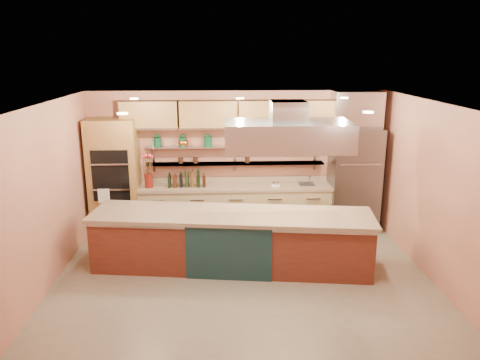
{
  "coord_description": "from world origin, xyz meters",
  "views": [
    {
      "loc": [
        -0.35,
        -6.87,
        3.52
      ],
      "look_at": [
        -0.01,
        1.0,
        1.37
      ],
      "focal_mm": 35.0,
      "sensor_mm": 36.0,
      "label": 1
    }
  ],
  "objects_px": {
    "copper_kettle": "(184,143)",
    "green_canister": "(208,141)",
    "flower_vase": "(149,180)",
    "kitchen_scale": "(275,184)",
    "refrigerator": "(354,179)",
    "island": "(232,240)"
  },
  "relations": [
    {
      "from": "copper_kettle",
      "to": "green_canister",
      "type": "distance_m",
      "value": 0.48
    },
    {
      "from": "green_canister",
      "to": "island",
      "type": "bearing_deg",
      "value": -77.87
    },
    {
      "from": "refrigerator",
      "to": "island",
      "type": "distance_m",
      "value": 3.09
    },
    {
      "from": "green_canister",
      "to": "kitchen_scale",
      "type": "bearing_deg",
      "value": -9.29
    },
    {
      "from": "refrigerator",
      "to": "kitchen_scale",
      "type": "xyz_separation_m",
      "value": [
        -1.59,
        0.01,
        -0.07
      ]
    },
    {
      "from": "refrigerator",
      "to": "green_canister",
      "type": "distance_m",
      "value": 3.04
    },
    {
      "from": "refrigerator",
      "to": "flower_vase",
      "type": "bearing_deg",
      "value": 179.86
    },
    {
      "from": "refrigerator",
      "to": "copper_kettle",
      "type": "bearing_deg",
      "value": 176.15
    },
    {
      "from": "kitchen_scale",
      "to": "green_canister",
      "type": "bearing_deg",
      "value": 152.3
    },
    {
      "from": "flower_vase",
      "to": "copper_kettle",
      "type": "xyz_separation_m",
      "value": [
        0.71,
        0.22,
        0.71
      ]
    },
    {
      "from": "flower_vase",
      "to": "kitchen_scale",
      "type": "xyz_separation_m",
      "value": [
        2.53,
        0.0,
        -0.1
      ]
    },
    {
      "from": "island",
      "to": "green_canister",
      "type": "bearing_deg",
      "value": 109.44
    },
    {
      "from": "island",
      "to": "copper_kettle",
      "type": "xyz_separation_m",
      "value": [
        -0.89,
        1.93,
        1.31
      ]
    },
    {
      "from": "kitchen_scale",
      "to": "island",
      "type": "bearing_deg",
      "value": -137.02
    },
    {
      "from": "copper_kettle",
      "to": "green_canister",
      "type": "bearing_deg",
      "value": 0.0
    },
    {
      "from": "refrigerator",
      "to": "copper_kettle",
      "type": "xyz_separation_m",
      "value": [
        -3.41,
        0.23,
        0.74
      ]
    },
    {
      "from": "flower_vase",
      "to": "kitchen_scale",
      "type": "relative_size",
      "value": 1.71
    },
    {
      "from": "refrigerator",
      "to": "kitchen_scale",
      "type": "height_order",
      "value": "refrigerator"
    },
    {
      "from": "flower_vase",
      "to": "copper_kettle",
      "type": "bearing_deg",
      "value": 17.14
    },
    {
      "from": "island",
      "to": "kitchen_scale",
      "type": "xyz_separation_m",
      "value": [
        0.93,
        1.71,
        0.5
      ]
    },
    {
      "from": "island",
      "to": "kitchen_scale",
      "type": "distance_m",
      "value": 2.01
    },
    {
      "from": "refrigerator",
      "to": "kitchen_scale",
      "type": "bearing_deg",
      "value": 179.64
    }
  ]
}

